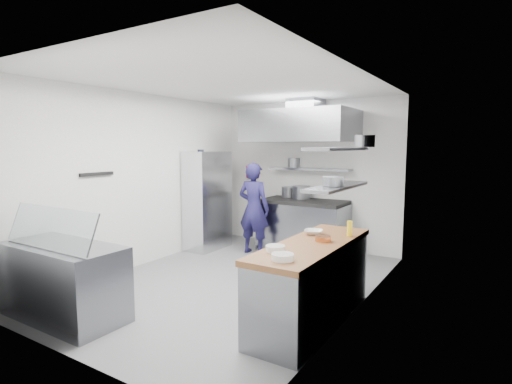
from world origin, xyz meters
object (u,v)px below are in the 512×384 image
Objects in this scene: wire_rack at (208,200)px; display_case at (64,282)px; chef at (254,208)px; gas_range at (303,227)px.

display_case is at bearing -79.98° from wire_rack.
chef is 1.10× the size of display_case.
wire_rack is 3.40m from display_case.
display_case is at bearing -104.29° from gas_range.
wire_rack is 1.23× the size of display_case.
chef is (-0.69, -0.62, 0.38)m from gas_range.
gas_range is 1.87m from wire_rack.
gas_range is at bearing 75.71° from display_case.
chef is at bearing 9.76° from wire_rack.
gas_range reaches higher than display_case.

